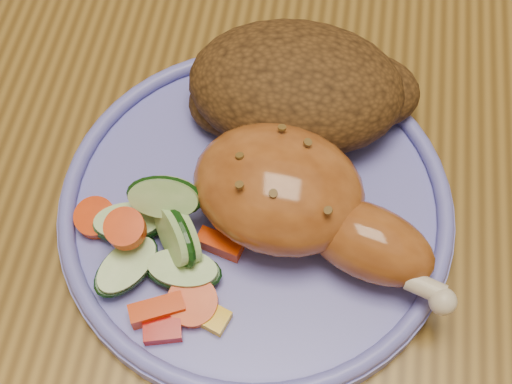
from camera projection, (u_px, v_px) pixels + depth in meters
ground at (279, 364)px, 1.15m from camera, size 4.00×4.00×0.00m
dining_table at (302, 128)px, 0.57m from camera, size 0.90×1.40×0.75m
plate at (256, 209)px, 0.43m from camera, size 0.24×0.24×0.01m
plate_rim at (256, 200)px, 0.42m from camera, size 0.24×0.24×0.01m
chicken_leg at (300, 201)px, 0.40m from camera, size 0.16×0.11×0.05m
rice_pilaf at (301, 89)px, 0.44m from camera, size 0.15×0.10×0.06m
vegetable_pile at (156, 246)px, 0.40m from camera, size 0.10×0.10×0.05m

